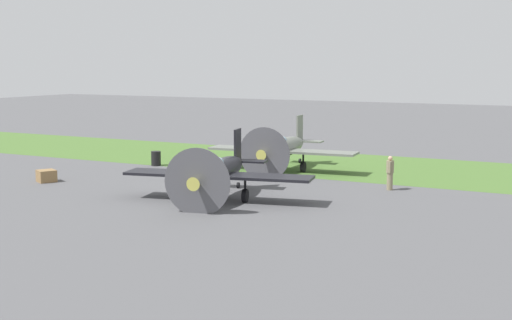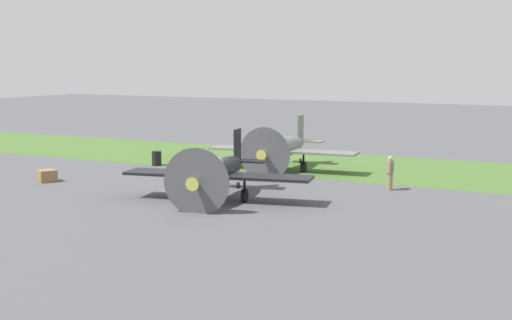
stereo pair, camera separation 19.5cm
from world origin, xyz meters
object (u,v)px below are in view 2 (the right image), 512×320
runway_marker_cone (196,166)px  supply_crate (47,176)px  ground_crew_chief (390,172)px  airplane_lead (219,171)px  fuel_drum (157,158)px  airplane_wingman (284,148)px

runway_marker_cone → supply_crate: bearing=55.0°
ground_crew_chief → runway_marker_cone: bearing=70.3°
airplane_lead → fuel_drum: size_ratio=10.02×
ground_crew_chief → airplane_wingman: bearing=51.0°
airplane_wingman → fuel_drum: size_ratio=10.08×
fuel_drum → supply_crate: fuel_drum is taller
airplane_lead → airplane_wingman: airplane_wingman is taller
ground_crew_chief → supply_crate: size_ratio=1.92×
airplane_wingman → supply_crate: airplane_wingman is taller
airplane_lead → runway_marker_cone: size_ratio=20.50×
ground_crew_chief → fuel_drum: bearing=69.9°
airplane_wingman → ground_crew_chief: 8.25m
airplane_lead → ground_crew_chief: airplane_lead is taller
airplane_lead → supply_crate: size_ratio=10.02×
airplane_wingman → supply_crate: size_ratio=10.08×
ground_crew_chief → runway_marker_cone: size_ratio=3.93×
ground_crew_chief → runway_marker_cone: ground_crew_chief is taller
airplane_lead → supply_crate: airplane_lead is taller
fuel_drum → runway_marker_cone: bearing=172.6°
ground_crew_chief → supply_crate: 18.21m
airplane_wingman → runway_marker_cone: size_ratio=20.63×
ground_crew_chief → fuel_drum: size_ratio=1.92×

